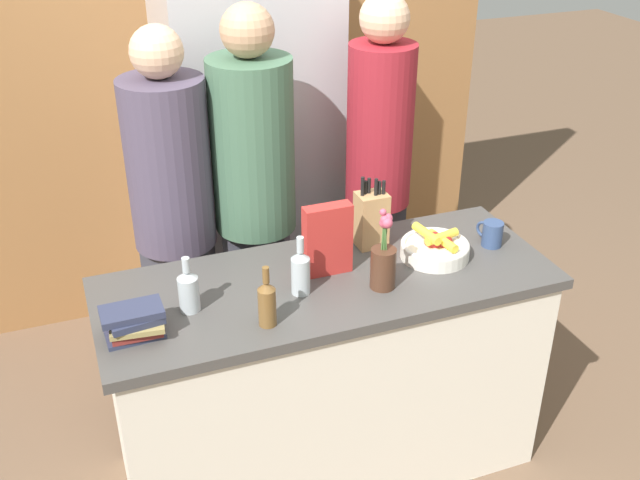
{
  "coord_description": "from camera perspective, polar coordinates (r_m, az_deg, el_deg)",
  "views": [
    {
      "loc": [
        -0.85,
        -2.17,
        2.36
      ],
      "look_at": [
        0.0,
        0.08,
        1.03
      ],
      "focal_mm": 42.0,
      "sensor_mm": 36.0,
      "label": 1
    }
  ],
  "objects": [
    {
      "name": "bottle_wine",
      "position": [
        2.57,
        -9.99,
        -3.75
      ],
      "size": [
        0.07,
        0.07,
        0.2
      ],
      "color": "#B2BCC1",
      "rests_on": "kitchen_island"
    },
    {
      "name": "flower_vase",
      "position": [
        2.65,
        4.86,
        -1.66
      ],
      "size": [
        0.09,
        0.09,
        0.31
      ],
      "color": "#4C2D1E",
      "rests_on": "kitchen_island"
    },
    {
      "name": "book_stack",
      "position": [
        2.49,
        -13.95,
        -6.06
      ],
      "size": [
        0.2,
        0.17,
        0.11
      ],
      "color": "#2D334C",
      "rests_on": "kitchen_island"
    },
    {
      "name": "refrigerator",
      "position": [
        3.7,
        -5.36,
        7.06
      ],
      "size": [
        0.77,
        0.63,
        1.97
      ],
      "color": "#B7B7BC",
      "rests_on": "ground_plane"
    },
    {
      "name": "person_in_blue",
      "position": [
        3.14,
        -4.99,
        3.56
      ],
      "size": [
        0.34,
        0.34,
        1.8
      ],
      "rotation": [
        0.0,
        0.0,
        -0.44
      ],
      "color": "#383842",
      "rests_on": "ground_plane"
    },
    {
      "name": "bottle_oil",
      "position": [
        2.62,
        -1.49,
        -2.39
      ],
      "size": [
        0.07,
        0.07,
        0.22
      ],
      "color": "#B2BCC1",
      "rests_on": "kitchen_island"
    },
    {
      "name": "fruit_bowl",
      "position": [
        2.89,
        8.78,
        -0.54
      ],
      "size": [
        0.26,
        0.26,
        0.11
      ],
      "color": "silver",
      "rests_on": "kitchen_island"
    },
    {
      "name": "kitchen_island",
      "position": [
        3.0,
        0.55,
        -10.32
      ],
      "size": [
        1.68,
        0.65,
        0.91
      ],
      "color": "silver",
      "rests_on": "ground_plane"
    },
    {
      "name": "person_in_red_tee",
      "position": [
        3.36,
        4.48,
        5.54
      ],
      "size": [
        0.29,
        0.29,
        1.79
      ],
      "rotation": [
        0.0,
        0.0,
        0.16
      ],
      "color": "#383842",
      "rests_on": "ground_plane"
    },
    {
      "name": "bottle_vinegar",
      "position": [
        2.46,
        -4.06,
        -4.75
      ],
      "size": [
        0.06,
        0.06,
        0.22
      ],
      "color": "brown",
      "rests_on": "kitchen_island"
    },
    {
      "name": "ground_plane",
      "position": [
        3.31,
        0.51,
        -16.44
      ],
      "size": [
        14.0,
        14.0,
        0.0
      ],
      "primitive_type": "plane",
      "color": "brown"
    },
    {
      "name": "coffee_mug",
      "position": [
        3.01,
        12.95,
        0.48
      ],
      "size": [
        0.08,
        0.12,
        0.1
      ],
      "color": "#334770",
      "rests_on": "kitchen_island"
    },
    {
      "name": "back_wall_wood",
      "position": [
        3.93,
        -7.61,
        13.07
      ],
      "size": [
        2.88,
        0.12,
        2.6
      ],
      "color": "#9E6B3D",
      "rests_on": "ground_plane"
    },
    {
      "name": "cereal_box",
      "position": [
        2.71,
        0.57,
        0.02
      ],
      "size": [
        0.18,
        0.06,
        0.27
      ],
      "color": "red",
      "rests_on": "kitchen_island"
    },
    {
      "name": "person_at_sink",
      "position": [
        3.12,
        -11.11,
        2.2
      ],
      "size": [
        0.34,
        0.34,
        1.74
      ],
      "rotation": [
        0.0,
        0.0,
        0.47
      ],
      "color": "#383842",
      "rests_on": "ground_plane"
    },
    {
      "name": "knife_block",
      "position": [
        2.91,
        3.93,
        1.63
      ],
      "size": [
        0.12,
        0.1,
        0.3
      ],
      "color": "tan",
      "rests_on": "kitchen_island"
    }
  ]
}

